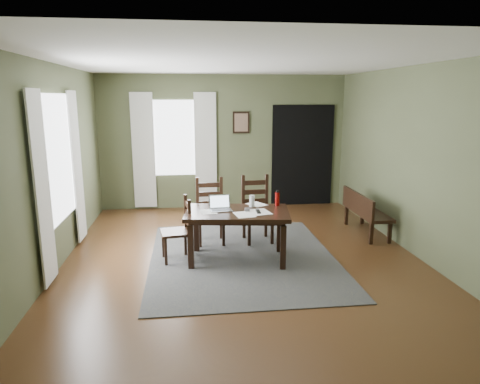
{
  "coord_description": "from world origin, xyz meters",
  "views": [
    {
      "loc": [
        -0.74,
        -5.74,
        2.25
      ],
      "look_at": [
        0.0,
        0.3,
        0.9
      ],
      "focal_mm": 32.0,
      "sensor_mm": 36.0,
      "label": 1
    }
  ],
  "objects": [
    {
      "name": "bench",
      "position": [
        2.16,
        0.87,
        0.42
      ],
      "size": [
        0.4,
        1.24,
        0.7
      ],
      "rotation": [
        0.0,
        0.0,
        1.57
      ],
      "color": "black",
      "rests_on": "ground"
    },
    {
      "name": "paper_b",
      "position": [
        0.22,
        -0.17,
        0.72
      ],
      "size": [
        0.32,
        0.37,
        0.0
      ],
      "primitive_type": "cube",
      "rotation": [
        0.0,
        0.0,
        0.22
      ],
      "color": "white",
      "rests_on": "dining_table"
    },
    {
      "name": "curtain_back_left",
      "position": [
        -1.62,
        2.94,
        1.2
      ],
      "size": [
        0.44,
        0.03,
        2.3
      ],
      "color": "silver",
      "rests_on": "ground"
    },
    {
      "name": "room_shell",
      "position": [
        0.0,
        0.0,
        1.8
      ],
      "size": [
        5.02,
        6.02,
        2.71
      ],
      "color": "#51593A",
      "rests_on": "ground"
    },
    {
      "name": "rug",
      "position": [
        0.0,
        0.0,
        0.01
      ],
      "size": [
        2.6,
        3.2,
        0.01
      ],
      "color": "#3B3B3B",
      "rests_on": "ground"
    },
    {
      "name": "water_bottle",
      "position": [
        0.53,
        0.16,
        0.82
      ],
      "size": [
        0.08,
        0.08,
        0.23
      ],
      "rotation": [
        0.0,
        0.0,
        -0.26
      ],
      "color": "#9B0E0B",
      "rests_on": "dining_table"
    },
    {
      "name": "chair_end",
      "position": [
        -0.89,
        0.02,
        0.44
      ],
      "size": [
        0.45,
        0.45,
        0.89
      ],
      "rotation": [
        0.0,
        0.0,
        -1.41
      ],
      "color": "black",
      "rests_on": "rug"
    },
    {
      "name": "dining_table",
      "position": [
        -0.08,
        -0.08,
        0.63
      ],
      "size": [
        1.51,
        1.03,
        0.7
      ],
      "rotation": [
        0.0,
        0.0,
        -0.14
      ],
      "color": "black",
      "rests_on": "rug"
    },
    {
      "name": "framed_picture",
      "position": [
        0.35,
        2.97,
        1.75
      ],
      "size": [
        0.34,
        0.03,
        0.44
      ],
      "color": "black",
      "rests_on": "ground"
    },
    {
      "name": "chair_back_left",
      "position": [
        -0.41,
        0.74,
        0.5
      ],
      "size": [
        0.45,
        0.46,
        1.01
      ],
      "rotation": [
        0.0,
        0.0,
        0.03
      ],
      "color": "black",
      "rests_on": "rug"
    },
    {
      "name": "drinking_glass",
      "position": [
        0.15,
        0.13,
        0.8
      ],
      "size": [
        0.09,
        0.09,
        0.17
      ],
      "primitive_type": "cylinder",
      "rotation": [
        0.0,
        0.0,
        0.14
      ],
      "color": "silver",
      "rests_on": "dining_table"
    },
    {
      "name": "chair_back_right",
      "position": [
        0.33,
        0.73,
        0.51
      ],
      "size": [
        0.49,
        0.49,
        1.03
      ],
      "rotation": [
        0.0,
        0.0,
        0.09
      ],
      "color": "black",
      "rests_on": "rug"
    },
    {
      "name": "curtain_left_near",
      "position": [
        -2.44,
        -0.62,
        1.2
      ],
      "size": [
        0.03,
        0.48,
        2.3
      ],
      "color": "silver",
      "rests_on": "ground"
    },
    {
      "name": "window_back",
      "position": [
        -1.0,
        2.97,
        1.45
      ],
      "size": [
        1.0,
        0.01,
        1.5
      ],
      "color": "white",
      "rests_on": "ground"
    },
    {
      "name": "paper_e",
      "position": [
        -0.01,
        -0.28,
        0.72
      ],
      "size": [
        0.29,
        0.35,
        0.0
      ],
      "primitive_type": "cube",
      "rotation": [
        0.0,
        0.0,
        0.17
      ],
      "color": "white",
      "rests_on": "dining_table"
    },
    {
      "name": "doorway_back",
      "position": [
        1.65,
        2.97,
        1.05
      ],
      "size": [
        1.3,
        0.03,
        2.1
      ],
      "color": "black",
      "rests_on": "ground"
    },
    {
      "name": "paper_a",
      "position": [
        -0.48,
        -0.08,
        0.72
      ],
      "size": [
        0.24,
        0.29,
        0.0
      ],
      "primitive_type": "cube",
      "rotation": [
        0.0,
        0.0,
        0.11
      ],
      "color": "white",
      "rests_on": "dining_table"
    },
    {
      "name": "laptop",
      "position": [
        -0.31,
        0.01,
        0.77
      ],
      "size": [
        0.32,
        0.26,
        0.2
      ],
      "rotation": [
        0.0,
        0.0,
        0.07
      ],
      "color": "#B7B7BC",
      "rests_on": "dining_table"
    },
    {
      "name": "curtain_back_right",
      "position": [
        -0.38,
        2.94,
        1.2
      ],
      "size": [
        0.44,
        0.03,
        2.3
      ],
      "color": "silver",
      "rests_on": "ground"
    },
    {
      "name": "computer_mouse",
      "position": [
        0.05,
        -0.09,
        0.73
      ],
      "size": [
        0.07,
        0.11,
        0.04
      ],
      "primitive_type": "cube",
      "rotation": [
        0.0,
        0.0,
        -0.05
      ],
      "color": "#3F3F42",
      "rests_on": "dining_table"
    },
    {
      "name": "window_left",
      "position": [
        -2.47,
        0.2,
        1.45
      ],
      "size": [
        0.01,
        1.3,
        1.7
      ],
      "color": "white",
      "rests_on": "ground"
    },
    {
      "name": "curtain_left_far",
      "position": [
        -2.44,
        1.02,
        1.2
      ],
      "size": [
        0.03,
        0.48,
        2.3
      ],
      "color": "silver",
      "rests_on": "ground"
    },
    {
      "name": "paper_c",
      "position": [
        0.24,
        0.25,
        0.72
      ],
      "size": [
        0.33,
        0.35,
        0.0
      ],
      "primitive_type": "cube",
      "rotation": [
        0.0,
        0.0,
        0.53
      ],
      "color": "white",
      "rests_on": "dining_table"
    },
    {
      "name": "tv_remote",
      "position": [
        0.19,
        -0.18,
        0.73
      ],
      "size": [
        0.05,
        0.18,
        0.02
      ],
      "primitive_type": "cube",
      "rotation": [
        0.0,
        0.0,
        -0.02
      ],
      "color": "black",
      "rests_on": "dining_table"
    },
    {
      "name": "ground",
      "position": [
        0.0,
        0.0,
        -0.01
      ],
      "size": [
        5.0,
        6.0,
        0.01
      ],
      "color": "#492C16"
    }
  ]
}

